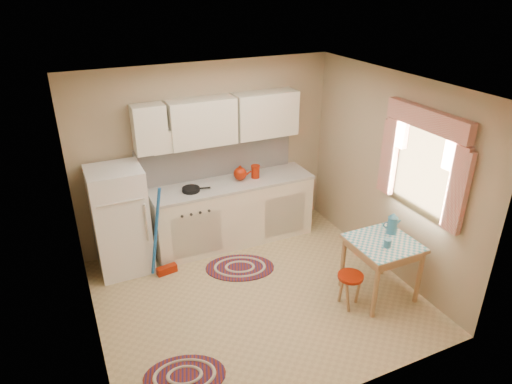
% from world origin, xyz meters
% --- Properties ---
extents(room_shell, '(3.64, 3.60, 2.52)m').
position_xyz_m(room_shell, '(0.16, 0.24, 1.60)').
color(room_shell, tan).
rests_on(room_shell, ground).
extents(fridge, '(0.65, 0.60, 1.40)m').
position_xyz_m(fridge, '(-1.30, 1.25, 0.70)').
color(fridge, white).
rests_on(fridge, ground).
extents(broom, '(0.30, 0.16, 1.20)m').
position_xyz_m(broom, '(-0.85, 0.90, 0.60)').
color(broom, '#1B5BAB').
rests_on(broom, ground).
extents(base_cabinets, '(2.25, 0.60, 0.88)m').
position_xyz_m(base_cabinets, '(0.24, 1.30, 0.44)').
color(base_cabinets, white).
rests_on(base_cabinets, ground).
extents(countertop, '(2.27, 0.62, 0.04)m').
position_xyz_m(countertop, '(0.24, 1.30, 0.90)').
color(countertop, '#BBB9B1').
rests_on(countertop, base_cabinets).
extents(frying_pan, '(0.28, 0.28, 0.05)m').
position_xyz_m(frying_pan, '(-0.36, 1.25, 0.94)').
color(frying_pan, black).
rests_on(frying_pan, countertop).
extents(red_kettle, '(0.25, 0.23, 0.20)m').
position_xyz_m(red_kettle, '(0.36, 1.30, 1.02)').
color(red_kettle, '#991D05').
rests_on(red_kettle, countertop).
extents(red_canister, '(0.12, 0.12, 0.16)m').
position_xyz_m(red_canister, '(0.59, 1.30, 1.00)').
color(red_canister, '#991D05').
rests_on(red_canister, countertop).
extents(table, '(0.72, 0.72, 0.72)m').
position_xyz_m(table, '(1.34, -0.57, 0.36)').
color(table, tan).
rests_on(table, ground).
extents(stool, '(0.36, 0.36, 0.42)m').
position_xyz_m(stool, '(0.90, -0.60, 0.21)').
color(stool, '#991D05').
rests_on(stool, ground).
extents(coffee_pot, '(0.18, 0.17, 0.28)m').
position_xyz_m(coffee_pot, '(1.55, -0.45, 0.86)').
color(coffee_pot, '#2C6887').
rests_on(coffee_pot, table).
extents(mug, '(0.10, 0.10, 0.10)m').
position_xyz_m(mug, '(1.31, -0.67, 0.77)').
color(mug, '#2C6887').
rests_on(mug, table).
extents(rug_center, '(1.06, 0.89, 0.02)m').
position_xyz_m(rug_center, '(0.04, 0.60, 0.01)').
color(rug_center, maroon).
rests_on(rug_center, ground).
extents(rug_left, '(0.91, 0.74, 0.02)m').
position_xyz_m(rug_left, '(-1.13, -0.82, 0.01)').
color(rug_left, maroon).
rests_on(rug_left, ground).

